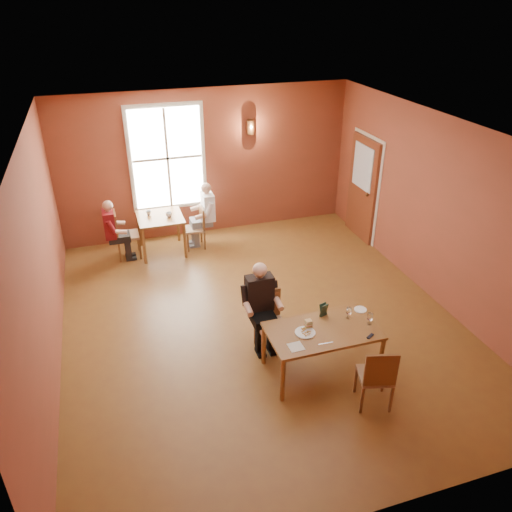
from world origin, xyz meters
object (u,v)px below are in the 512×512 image
object	(u,v)px
main_table	(321,350)
second_table	(162,234)
chair_diner_white	(194,228)
diner_maroon	(125,229)
chair_diner_main	(271,323)
diner_white	(195,218)
diner_main	(272,314)
chair_empty	(375,374)
chair_diner_maroon	(128,234)

from	to	relation	value
main_table	second_table	distance (m)	4.47
main_table	second_table	bearing A→B (deg)	110.26
chair_diner_white	diner_maroon	xyz separation A→B (m)	(-1.33, 0.00, 0.17)
chair_diner_main	diner_white	xyz separation A→B (m)	(-0.37, 3.54, 0.18)
diner_main	main_table	bearing A→B (deg)	128.88
chair_diner_white	diner_white	xyz separation A→B (m)	(0.03, 0.00, 0.21)
diner_main	diner_maroon	size ratio (longest dim) A/B	1.06
diner_main	chair_diner_main	bearing A→B (deg)	-90.00
diner_main	chair_diner_white	distance (m)	3.60
chair_diner_main	chair_empty	size ratio (longest dim) A/B	1.00
chair_empty	chair_diner_main	bearing A→B (deg)	137.79
chair_diner_maroon	chair_diner_white	bearing A→B (deg)	90.00
chair_diner_main	chair_empty	distance (m)	1.65
main_table	diner_white	world-z (taller)	diner_white
diner_main	chair_diner_white	size ratio (longest dim) A/B	1.49
main_table	diner_main	bearing A→B (deg)	128.88
chair_diner_main	chair_empty	bearing A→B (deg)	122.32
chair_empty	second_table	size ratio (longest dim) A/B	1.05
main_table	chair_diner_maroon	size ratio (longest dim) A/B	1.54
diner_white	chair_diner_white	bearing A→B (deg)	90.00
chair_diner_main	chair_diner_white	bearing A→B (deg)	-83.60
main_table	diner_white	xyz separation A→B (m)	(-0.87, 4.19, 0.29)
main_table	chair_empty	xyz separation A→B (m)	(0.38, -0.75, 0.11)
chair_diner_white	main_table	bearing A→B (deg)	-167.92
chair_diner_maroon	main_table	bearing A→B (deg)	27.66
diner_main	diner_white	size ratio (longest dim) A/B	1.01
chair_diner_main	diner_maroon	distance (m)	3.94
main_table	diner_maroon	bearing A→B (deg)	117.98
diner_main	second_table	distance (m)	3.73
diner_main	chair_diner_white	bearing A→B (deg)	-83.65
second_table	chair_diner_maroon	bearing A→B (deg)	180.00
diner_white	diner_main	bearing A→B (deg)	-174.13
chair_empty	diner_white	xyz separation A→B (m)	(-1.25, 4.94, 0.18)
chair_diner_maroon	diner_maroon	distance (m)	0.12
chair_diner_main	diner_maroon	xyz separation A→B (m)	(-1.73, 3.54, 0.15)
chair_diner_main	diner_main	world-z (taller)	diner_main
diner_maroon	chair_diner_maroon	bearing A→B (deg)	90.00
main_table	chair_empty	world-z (taller)	chair_empty
main_table	diner_maroon	size ratio (longest dim) A/B	1.23
second_table	chair_diner_white	xyz separation A→B (m)	(0.65, 0.00, 0.05)
chair_diner_main	second_table	size ratio (longest dim) A/B	1.05
chair_empty	chair_diner_white	xyz separation A→B (m)	(-1.28, 4.94, -0.03)
diner_white	second_table	bearing A→B (deg)	90.00
second_table	diner_maroon	xyz separation A→B (m)	(-0.68, 0.00, 0.22)
main_table	chair_diner_maroon	distance (m)	4.74
chair_diner_white	diner_maroon	bearing A→B (deg)	90.00
main_table	chair_diner_white	xyz separation A→B (m)	(-0.90, 4.19, 0.08)
chair_diner_main	chair_diner_maroon	world-z (taller)	chair_diner_maroon
chair_empty	diner_white	world-z (taller)	diner_white
chair_diner_main	chair_diner_maroon	size ratio (longest dim) A/B	0.94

